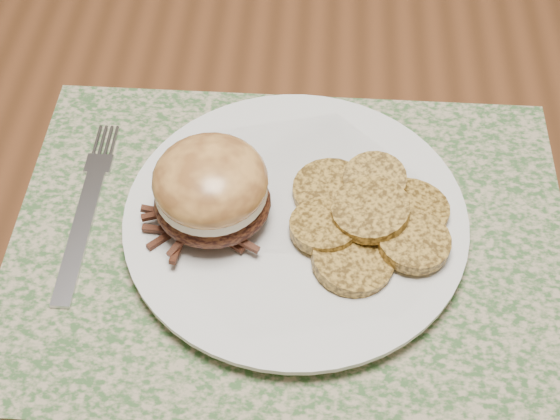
% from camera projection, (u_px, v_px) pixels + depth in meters
% --- Properties ---
extents(dining_table, '(1.50, 0.90, 0.75)m').
position_uv_depth(dining_table, '(488.00, 179.00, 0.78)').
color(dining_table, '#5B321A').
rests_on(dining_table, ground).
extents(placemat, '(0.45, 0.33, 0.00)m').
position_uv_depth(placemat, '(290.00, 240.00, 0.63)').
color(placemat, '#3B5F31').
rests_on(placemat, dining_table).
extents(dinner_plate, '(0.26, 0.26, 0.02)m').
position_uv_depth(dinner_plate, '(296.00, 220.00, 0.63)').
color(dinner_plate, white).
rests_on(dinner_plate, placemat).
extents(pork_sandwich, '(0.09, 0.09, 0.07)m').
position_uv_depth(pork_sandwich, '(211.00, 190.00, 0.60)').
color(pork_sandwich, black).
rests_on(pork_sandwich, dinner_plate).
extents(roasted_potatoes, '(0.15, 0.15, 0.03)m').
position_uv_depth(roasted_potatoes, '(368.00, 217.00, 0.61)').
color(roasted_potatoes, '#AF8433').
rests_on(roasted_potatoes, dinner_plate).
extents(fork, '(0.02, 0.19, 0.00)m').
position_uv_depth(fork, '(87.00, 208.00, 0.64)').
color(fork, '#B0B0B7').
rests_on(fork, placemat).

